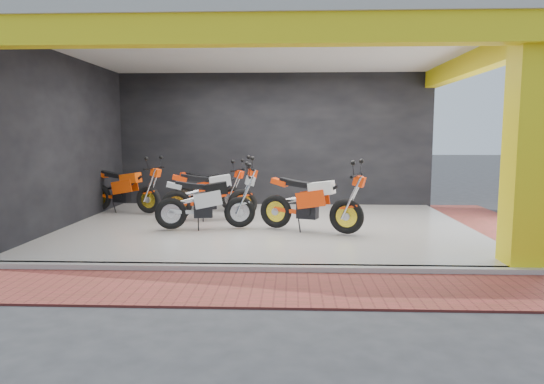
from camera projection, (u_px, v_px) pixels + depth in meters
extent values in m
plane|color=#2D2D30|center=(261.00, 254.00, 7.81)|extent=(80.00, 80.00, 0.00)
cube|color=silver|center=(268.00, 228.00, 9.79)|extent=(8.00, 6.00, 0.10)
cube|color=beige|center=(267.00, 47.00, 9.38)|extent=(8.40, 6.40, 0.20)
cube|color=black|center=(273.00, 141.00, 12.67)|extent=(8.20, 0.20, 3.50)
cube|color=black|center=(65.00, 143.00, 9.76)|extent=(0.20, 6.20, 3.50)
cube|color=yellow|center=(527.00, 147.00, 6.71)|extent=(0.50, 0.50, 3.50)
cube|color=yellow|center=(256.00, 30.00, 6.44)|extent=(8.40, 0.30, 0.40)
cube|color=yellow|center=(476.00, 62.00, 9.25)|extent=(0.30, 6.40, 0.40)
cube|color=silver|center=(257.00, 268.00, 6.80)|extent=(8.00, 0.20, 0.10)
cube|color=maroon|center=(252.00, 288.00, 6.03)|extent=(9.00, 1.40, 0.03)
cube|color=maroon|center=(509.00, 231.00, 9.60)|extent=(1.40, 7.00, 0.03)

